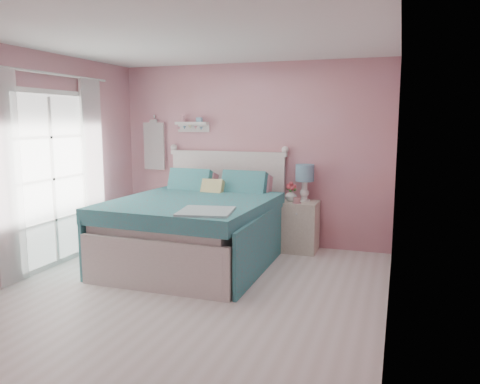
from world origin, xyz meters
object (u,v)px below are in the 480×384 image
Objects in this scene: nightstand at (300,226)px; teacup at (297,200)px; bed at (197,228)px; table_lamp at (305,176)px; vase at (291,195)px.

nightstand is 0.41m from teacup.
table_lamp is (1.18, 0.97, 0.61)m from bed.
vase reaches higher than teacup.
nightstand is (1.14, 0.90, -0.08)m from bed.
table_lamp is 0.32m from vase.
table_lamp is (0.04, 0.07, 0.70)m from nightstand.
bed is at bearing -145.52° from teacup.
table_lamp is 2.98× the size of vase.
table_lamp is at bearing 73.93° from teacup.
nightstand is 1.37× the size of table_lamp.
vase is (-0.17, -0.07, -0.27)m from table_lamp.
teacup is at bearing 36.88° from bed.
table_lamp is 5.10× the size of teacup.
teacup is at bearing -106.07° from table_lamp.
bed is 23.74× the size of teacup.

